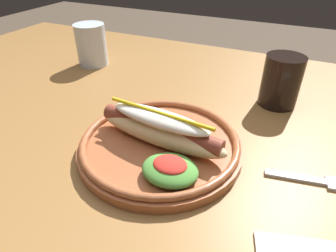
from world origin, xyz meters
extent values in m
cube|color=olive|center=(0.00, 0.00, 0.72)|extent=(1.50, 0.97, 0.04)
cylinder|color=olive|center=(-0.66, 0.39, 0.35)|extent=(0.06, 0.06, 0.70)
cylinder|color=#9E5633|center=(0.06, -0.07, 0.75)|extent=(0.27, 0.27, 0.02)
torus|color=#9E5633|center=(0.06, -0.07, 0.76)|extent=(0.26, 0.26, 0.01)
ellipsoid|color=beige|center=(0.06, -0.07, 0.78)|extent=(0.23, 0.07, 0.04)
cylinder|color=brown|center=(0.06, -0.07, 0.78)|extent=(0.21, 0.05, 0.03)
ellipsoid|color=silver|center=(0.06, -0.07, 0.80)|extent=(0.17, 0.06, 0.02)
cylinder|color=yellow|center=(0.06, -0.07, 0.81)|extent=(0.18, 0.02, 0.01)
ellipsoid|color=#4C8C38|center=(0.11, -0.13, 0.77)|extent=(0.08, 0.07, 0.02)
ellipsoid|color=red|center=(0.11, -0.13, 0.78)|extent=(0.05, 0.04, 0.01)
cube|color=silver|center=(0.27, -0.04, 0.74)|extent=(0.09, 0.03, 0.00)
cylinder|color=black|center=(0.21, 0.18, 0.79)|extent=(0.08, 0.08, 0.10)
cylinder|color=silver|center=(-0.28, 0.20, 0.79)|extent=(0.08, 0.08, 0.11)
camera|label=1|loc=(0.23, -0.40, 1.04)|focal=30.65mm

